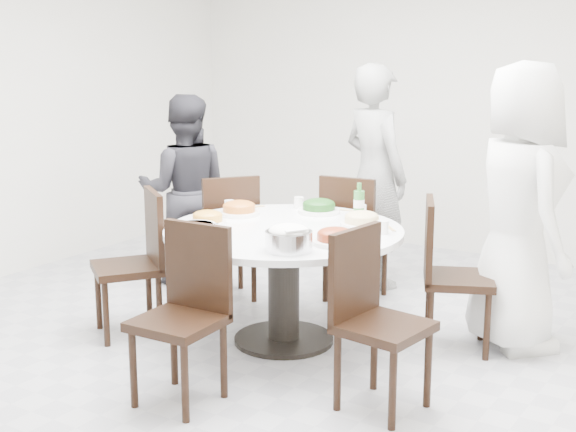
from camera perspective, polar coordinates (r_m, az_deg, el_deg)
The scene contains 22 objects.
floor at distance 4.92m, azimuth 0.93°, elevation -10.32°, with size 6.00×6.00×0.01m, color #ABABB0.
wall_back at distance 7.28m, azimuth 13.71°, elevation 8.12°, with size 6.00×0.01×2.80m, color silver.
dining_table at distance 5.11m, azimuth -0.31°, elevation -4.98°, with size 1.50×1.50×0.75m, color white.
chair_ne at distance 5.08m, azimuth 12.04°, elevation -4.18°, with size 0.42×0.42×0.95m, color black.
chair_n at distance 5.96m, azimuth 4.85°, elevation -1.49°, with size 0.42×0.42×0.95m, color black.
chair_nw at distance 5.97m, azimuth -4.52°, elevation -1.45°, with size 0.42×0.42×0.95m, color black.
chair_sw at distance 5.32m, azimuth -11.40°, elevation -3.41°, with size 0.42×0.42×0.95m, color black.
chair_s at distance 4.28m, azimuth -7.86°, elevation -7.20°, with size 0.42×0.42×0.95m, color black.
chair_se at distance 4.20m, azimuth 6.85°, elevation -7.56°, with size 0.42×0.42×0.95m, color black.
diner_right at distance 5.13m, azimuth 16.08°, elevation 0.58°, with size 0.87×0.57×1.79m, color silver.
diner_middle at distance 6.26m, azimuth 6.18°, elevation 2.84°, with size 0.63×0.42×1.73m, color black.
diner_left at distance 6.31m, azimuth -7.37°, elevation 1.79°, with size 0.73×0.57×1.50m, color black.
dish_greens at distance 5.45m, azimuth 2.20°, elevation 0.60°, with size 0.28×0.28×0.07m, color white.
dish_pale at distance 5.08m, azimuth 5.27°, elevation -0.32°, with size 0.28×0.28×0.07m, color white.
dish_orange at distance 5.40m, azimuth -3.50°, elevation 0.47°, with size 0.28×0.28×0.08m, color white.
dish_redbrown at distance 4.63m, azimuth 3.40°, elevation -1.60°, with size 0.28×0.28×0.07m, color white.
dish_tofu at distance 5.12m, azimuth -5.74°, elevation -0.28°, with size 0.24×0.24×0.06m, color white.
rice_bowl at distance 4.47m, azimuth 0.05°, elevation -1.79°, with size 0.27×0.27×0.11m, color silver.
soup_bowl at distance 4.83m, azimuth -6.61°, elevation -1.01°, with size 0.25×0.25×0.08m, color white.
beverage_bottle at distance 5.26m, azimuth 5.07°, elevation 1.06°, with size 0.07×0.07×0.24m, color #2E732E.
tea_cups at distance 5.52m, azimuth 3.23°, elevation 0.78°, with size 0.07×0.07×0.08m, color white.
chopsticks at distance 5.56m, azimuth 3.67°, elevation 0.50°, with size 0.24×0.04×0.01m, color tan, non-canonical shape.
Camera 1 is at (2.40, -3.85, 1.91)m, focal length 50.00 mm.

